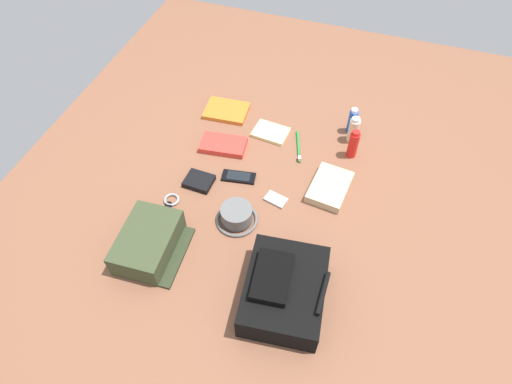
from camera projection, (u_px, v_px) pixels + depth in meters
ground_plane at (256, 200)px, 1.72m from camera, size 2.64×2.02×0.02m
backpack at (284, 290)px, 1.40m from camera, size 0.35×0.29×0.14m
toiletry_pouch at (149, 242)px, 1.53m from camera, size 0.27×0.23×0.10m
bucket_hat at (237, 216)px, 1.62m from camera, size 0.16×0.16×0.07m
deodorant_spray at (352, 121)px, 1.90m from camera, size 0.04×0.04×0.13m
lotion_bottle at (354, 130)px, 1.86m from camera, size 0.04×0.04×0.13m
sunscreen_spray at (353, 144)px, 1.80m from camera, size 0.04×0.04×0.14m
paperback_novel at (226, 111)px, 2.01m from camera, size 0.16×0.21×0.02m
travel_guidebook at (223, 145)px, 1.87m from camera, size 0.14×0.21×0.03m
cell_phone at (239, 177)px, 1.77m from camera, size 0.08×0.14×0.01m
media_player at (276, 199)px, 1.70m from camera, size 0.07×0.09×0.01m
wristwatch at (171, 200)px, 1.69m from camera, size 0.07×0.06×0.01m
toothbrush at (298, 148)px, 1.87m from camera, size 0.18×0.07×0.02m
wallet at (199, 182)px, 1.74m from camera, size 0.09×0.11×0.02m
notepad at (271, 132)px, 1.93m from camera, size 0.12×0.16×0.02m
folded_towel at (330, 187)px, 1.72m from camera, size 0.21×0.16×0.04m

